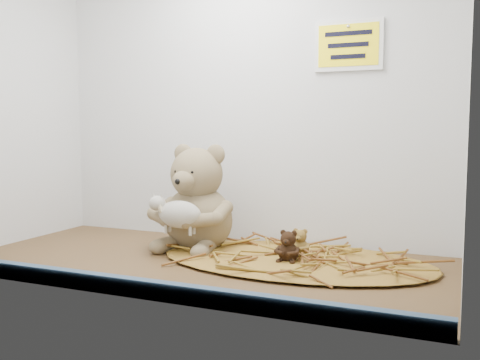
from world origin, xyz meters
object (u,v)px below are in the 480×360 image
at_px(toy_lamb, 180,214).
at_px(mini_teddy_brown, 288,244).
at_px(main_teddy, 198,197).
at_px(mini_teddy_tan, 300,241).

xyz_separation_m(toy_lamb, mini_teddy_brown, (0.28, 0.03, -0.06)).
distance_m(toy_lamb, mini_teddy_brown, 0.29).
bearing_deg(mini_teddy_brown, main_teddy, 163.22).
relative_size(toy_lamb, mini_teddy_brown, 2.01).
xyz_separation_m(main_teddy, toy_lamb, (0.00, -0.10, -0.03)).
height_order(mini_teddy_tan, mini_teddy_brown, mini_teddy_brown).
relative_size(toy_lamb, mini_teddy_tan, 2.24).
bearing_deg(main_teddy, mini_teddy_brown, -10.30).
relative_size(mini_teddy_tan, mini_teddy_brown, 0.90).
height_order(main_teddy, mini_teddy_brown, main_teddy).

